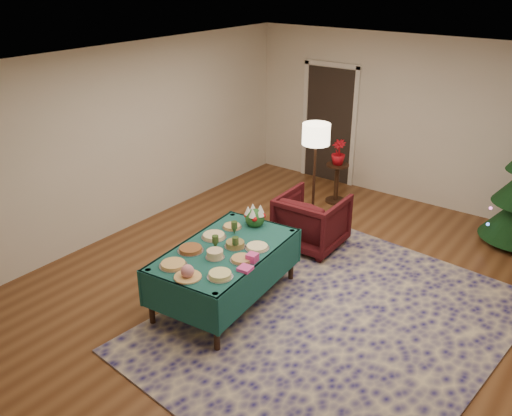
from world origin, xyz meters
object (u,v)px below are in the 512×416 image
Objects in this scene: floor_lamp at (316,141)px; side_table at (336,184)px; buffet_table at (225,259)px; potted_plant at (338,158)px; armchair at (312,219)px; gift_box at (252,258)px.

floor_lamp is 1.56m from side_table.
buffet_table is 3.41m from potted_plant.
buffet_table is at bearing -85.34° from floor_lamp.
armchair is at bearing -72.85° from potted_plant.
floor_lamp reaches higher than potted_plant.
side_table is 0.46m from potted_plant.
floor_lamp is 2.44× the size of side_table.
gift_box is at bearing 98.20° from armchair.
gift_box is 1.87m from armchair.
gift_box is at bearing -76.39° from side_table.
potted_plant reaches higher than armchair.
side_table is at bearing 103.61° from gift_box.
floor_lamp reaches higher than gift_box.
floor_lamp is at bearing 104.85° from gift_box.
potted_plant is (0.00, 0.00, 0.46)m from side_table.
potted_plant reaches higher than buffet_table.
potted_plant reaches higher than side_table.
potted_plant reaches higher than gift_box.
potted_plant is at bearing 96.79° from buffet_table.
gift_box is 3.52m from potted_plant.
armchair is at bearing 86.97° from buffet_table.
side_table is (-0.50, 1.61, -0.11)m from armchair.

